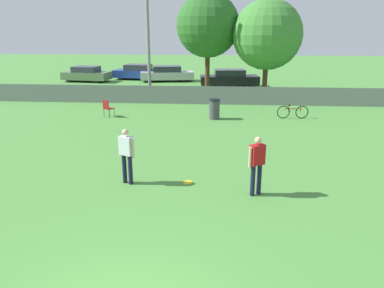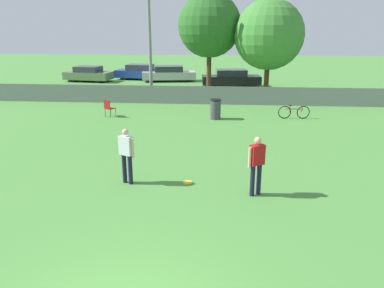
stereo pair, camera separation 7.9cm
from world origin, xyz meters
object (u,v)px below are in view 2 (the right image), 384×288
at_px(light_pole, 149,13).
at_px(frisbee_disc, 188,182).
at_px(tree_far_right, 269,35).
at_px(bicycle_sideline, 294,112).
at_px(trash_bin, 216,109).
at_px(parked_car_silver, 169,74).
at_px(player_receiver_white, 126,152).
at_px(parked_car_blue, 140,72).
at_px(parked_car_olive, 88,74).
at_px(player_thrower_red, 257,162).
at_px(parked_car_dark, 231,78).
at_px(folding_chair_sideline, 109,107).
at_px(tree_near_pole, 209,26).

distance_m(light_pole, frisbee_disc, 14.36).
distance_m(tree_far_right, bicycle_sideline, 6.71).
relative_size(trash_bin, parked_car_silver, 0.22).
distance_m(player_receiver_white, frisbee_disc, 2.04).
relative_size(parked_car_blue, parked_car_silver, 0.93).
xyz_separation_m(player_receiver_white, parked_car_olive, (-8.79, 21.42, -0.34)).
distance_m(player_receiver_white, parked_car_olive, 23.15).
bearing_deg(bicycle_sideline, player_thrower_red, -109.65).
xyz_separation_m(frisbee_disc, parked_car_olive, (-10.58, 21.25, 0.62)).
xyz_separation_m(light_pole, parked_car_dark, (5.12, 6.32, -4.61)).
bearing_deg(parked_car_blue, folding_chair_sideline, -77.04).
height_order(player_receiver_white, parked_car_dark, player_receiver_white).
distance_m(light_pole, player_receiver_white, 13.85).
bearing_deg(parked_car_dark, parked_car_silver, 146.33).
distance_m(light_pole, folding_chair_sideline, 6.73).
relative_size(tree_far_right, folding_chair_sideline, 6.97).
distance_m(light_pole, trash_bin, 7.82).
bearing_deg(bicycle_sideline, parked_car_blue, 124.21).
relative_size(frisbee_disc, parked_car_blue, 0.07).
bearing_deg(player_receiver_white, parked_car_blue, 125.85).
height_order(frisbee_disc, bicycle_sideline, bicycle_sideline).
height_order(player_thrower_red, frisbee_disc, player_thrower_red).
height_order(tree_far_right, player_thrower_red, tree_far_right).
distance_m(bicycle_sideline, parked_car_dark, 10.93).
height_order(trash_bin, parked_car_blue, parked_car_blue).
bearing_deg(tree_far_right, trash_bin, -117.78).
height_order(folding_chair_sideline, bicycle_sideline, folding_chair_sideline).
height_order(light_pole, folding_chair_sideline, light_pole).
bearing_deg(parked_car_dark, folding_chair_sideline, -127.14).
relative_size(light_pole, tree_far_right, 1.45).
bearing_deg(frisbee_disc, parked_car_blue, 105.64).
height_order(tree_far_right, player_receiver_white, tree_far_right).
distance_m(player_thrower_red, trash_bin, 9.09).
relative_size(tree_far_right, parked_car_olive, 1.50).
relative_size(folding_chair_sideline, trash_bin, 0.87).
bearing_deg(light_pole, parked_car_dark, 50.95).
xyz_separation_m(tree_far_right, parked_car_olive, (-14.36, 7.00, -3.39)).
xyz_separation_m(light_pole, player_thrower_red, (5.47, -13.58, -4.30)).
height_order(player_receiver_white, trash_bin, player_receiver_white).
bearing_deg(trash_bin, parked_car_blue, 115.76).
bearing_deg(trash_bin, parked_car_olive, 130.89).
height_order(light_pole, frisbee_disc, light_pole).
bearing_deg(folding_chair_sideline, bicycle_sideline, -148.48).
distance_m(player_receiver_white, parked_car_silver, 22.22).
bearing_deg(tree_far_right, parked_car_silver, 134.09).
bearing_deg(tree_far_right, folding_chair_sideline, -145.87).
bearing_deg(player_thrower_red, light_pole, 78.92).
height_order(tree_near_pole, parked_car_silver, tree_near_pole).
bearing_deg(player_receiver_white, frisbee_disc, 29.88).
bearing_deg(frisbee_disc, parked_car_olive, 116.46).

